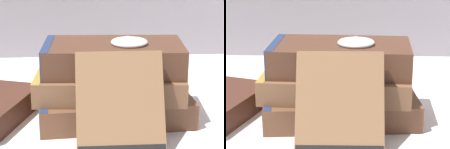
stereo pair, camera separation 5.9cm
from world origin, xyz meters
The scene contains 7 objects.
ground_plane centered at (0.00, 0.00, 0.00)m, with size 3.00×3.00×0.00m, color silver.
book_flat_bottom centered at (0.00, 0.05, 0.02)m, with size 0.24×0.15×0.04m.
book_flat_middle centered at (-0.01, 0.04, 0.06)m, with size 0.23×0.14×0.04m.
book_flat_top centered at (-0.01, 0.05, 0.10)m, with size 0.22×0.13×0.04m.
book_leaning_front centered at (0.00, -0.06, 0.06)m, with size 0.12×0.08×0.13m.
pocket_watch centered at (0.02, 0.04, 0.12)m, with size 0.06×0.06×0.01m.
reading_glasses centered at (-0.04, 0.19, 0.00)m, with size 0.10×0.05×0.00m.
Camera 2 is at (0.01, -0.64, 0.29)m, focal length 75.00 mm.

